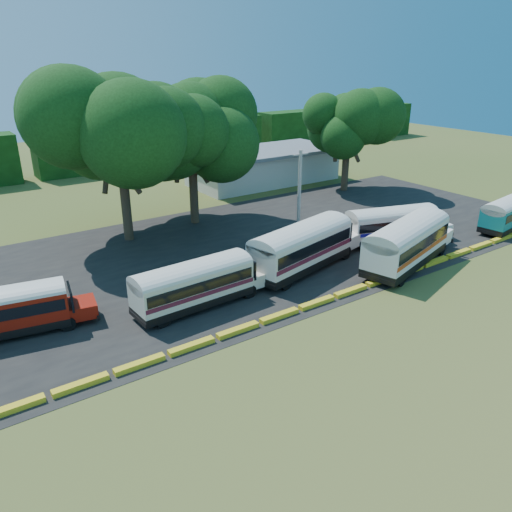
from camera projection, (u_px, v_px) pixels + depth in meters
ground at (309, 318)px, 30.41m from camera, size 160.00×160.00×0.00m
asphalt_strip at (221, 254)px, 40.08m from camera, size 64.00×24.00×0.02m
curb at (298, 309)px, 31.12m from camera, size 53.70×0.45×0.30m
terminal_building at (264, 166)px, 62.00m from camera, size 19.00×9.00×4.00m
treeline_backdrop at (74, 151)px, 65.86m from camera, size 130.00×4.00×6.00m
bus_red at (2, 309)px, 27.89m from camera, size 9.11×3.62×2.92m
bus_cream_west at (196, 282)px, 31.06m from camera, size 9.50×2.77×3.09m
bus_cream_east at (303, 245)px, 36.35m from camera, size 11.29×5.13×3.61m
bus_white_red at (408, 241)px, 37.01m from camera, size 11.48×5.65×3.67m
bus_white_blue at (394, 223)px, 41.99m from camera, size 9.68×4.92×3.10m
bus_teal at (511, 211)px, 45.32m from camera, size 9.32×3.43×2.99m
tree_west at (118, 126)px, 39.73m from camera, size 11.16×11.16×13.74m
tree_center at (190, 124)px, 44.26m from camera, size 9.87×9.87×12.80m
tree_east at (349, 121)px, 56.03m from camera, size 8.00×8.00×10.97m
utility_pole at (299, 192)px, 43.38m from camera, size 1.60×0.30×7.43m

